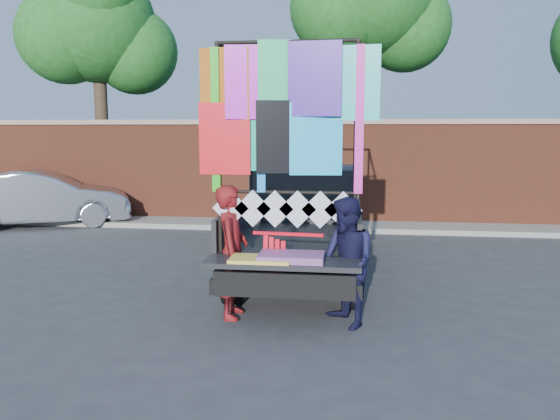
# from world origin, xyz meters

# --- Properties ---
(ground) EXTENTS (90.00, 90.00, 0.00)m
(ground) POSITION_xyz_m (0.00, 0.00, 0.00)
(ground) COLOR #38383A
(ground) RESTS_ON ground
(brick_wall) EXTENTS (30.00, 0.45, 2.61)m
(brick_wall) POSITION_xyz_m (0.00, 7.00, 1.33)
(brick_wall) COLOR brown
(brick_wall) RESTS_ON ground
(curb) EXTENTS (30.00, 1.20, 0.12)m
(curb) POSITION_xyz_m (0.00, 6.30, 0.06)
(curb) COLOR gray
(curb) RESTS_ON ground
(tree_left) EXTENTS (4.20, 3.30, 7.05)m
(tree_left) POSITION_xyz_m (-6.48, 8.12, 5.12)
(tree_left) COLOR #38281C
(tree_left) RESTS_ON ground
(pickup_truck) EXTENTS (2.15, 5.40, 3.40)m
(pickup_truck) POSITION_xyz_m (-0.24, 2.48, 0.86)
(pickup_truck) COLOR black
(pickup_truck) RESTS_ON ground
(sedan) EXTENTS (4.36, 2.97, 1.36)m
(sedan) POSITION_xyz_m (-6.95, 5.74, 0.68)
(sedan) COLOR #B2B3B9
(sedan) RESTS_ON ground
(woman) EXTENTS (0.43, 0.63, 1.68)m
(woman) POSITION_xyz_m (-0.92, -0.14, 0.84)
(woman) COLOR maroon
(woman) RESTS_ON ground
(man) EXTENTS (0.90, 0.96, 1.57)m
(man) POSITION_xyz_m (0.50, -0.30, 0.78)
(man) COLOR #161637
(man) RESTS_ON ground
(streamer_bundle) EXTENTS (0.87, 0.12, 0.60)m
(streamer_bundle) POSITION_xyz_m (-0.31, -0.23, 0.92)
(streamer_bundle) COLOR #FF0D1F
(streamer_bundle) RESTS_ON ground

